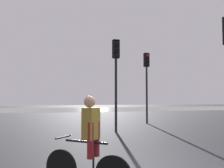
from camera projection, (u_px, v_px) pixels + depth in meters
water_strip at (60, 110)px, 37.00m from camera, size 80.00×16.00×0.01m
traffic_light_far_right at (147, 74)px, 16.23m from camera, size 0.36×0.38×4.58m
traffic_light_center at (116, 68)px, 12.00m from camera, size 0.33×0.35×4.44m
cyclist at (89, 143)px, 4.26m from camera, size 1.30×1.17×1.62m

